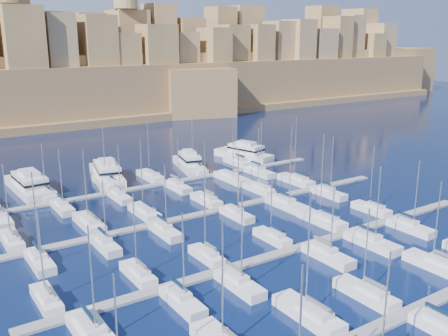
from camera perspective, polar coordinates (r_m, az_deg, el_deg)
ground at (r=89.11m, az=2.72°, el=-6.78°), size 600.00×600.00×0.00m
pontoon_near at (r=67.51m, az=20.71°, el=-15.06°), size 84.00×2.00×0.40m
pontoon_mid_near at (r=80.46m, az=7.86°, el=-9.20°), size 84.00×2.00×0.40m
pontoon_mid_far at (r=96.74m, az=-0.80°, el=-4.86°), size 84.00×2.00×0.40m
pontoon_far at (r=114.94m, az=-6.77°, el=-1.76°), size 84.00×2.00×0.40m
sailboat_2 at (r=62.65m, az=9.68°, el=-16.11°), size 3.01×10.02×16.16m
sailboat_3 at (r=68.60m, az=15.96°, el=-13.63°), size 2.73×9.09×12.44m
sailboat_4 at (r=79.75m, az=23.05°, el=-10.12°), size 2.81×9.35×13.48m
sailboat_9 at (r=64.17m, az=24.06°, el=-16.54°), size 2.55×8.50×11.62m
sailboat_12 at (r=68.65m, az=-19.62°, el=-13.93°), size 2.37×7.89×12.55m
sailboat_13 at (r=72.04m, az=-9.78°, el=-11.82°), size 2.38×7.93×12.48m
sailboat_14 at (r=76.46m, az=-1.98°, el=-9.96°), size 2.24×7.48×12.39m
sailboat_15 at (r=83.39m, az=5.56°, el=-7.86°), size 2.31×7.69×11.62m
sailboat_16 at (r=92.05m, az=11.16°, el=-5.82°), size 3.04×10.12×16.69m
sailboat_17 at (r=100.01m, az=16.52°, el=-4.50°), size 2.45×8.17×13.35m
sailboat_18 at (r=59.76m, az=-14.63°, el=-18.07°), size 3.26×10.87×14.35m
sailboat_19 at (r=64.71m, az=-4.80°, el=-14.90°), size 2.49×8.31×12.87m
sailboat_20 at (r=68.49m, az=1.72°, el=-13.06°), size 2.64×8.81×13.69m
sailboat_21 at (r=78.12m, az=11.75°, el=-9.72°), size 2.70×9.01×12.27m
sailboat_22 at (r=84.47m, az=16.53°, el=-8.10°), size 2.93×9.76×13.74m
sailboat_23 at (r=92.81m, az=20.52°, el=-6.36°), size 2.56×8.52×13.03m
sailboat_24 at (r=88.79m, az=-23.12°, el=-7.58°), size 2.61×8.71×13.64m
sailboat_25 at (r=92.17m, az=-15.17°, el=-6.05°), size 2.99×9.98×14.39m
sailboat_26 at (r=95.47m, az=-9.07°, el=-4.97°), size 2.82×9.39×14.94m
sailboat_27 at (r=101.16m, az=-2.02°, el=-3.66°), size 2.60×8.67×12.89m
sailboat_28 at (r=108.62m, az=4.06°, el=-2.37°), size 2.67×8.90×14.38m
sailboat_29 at (r=115.84m, az=8.24°, el=-1.39°), size 2.99×9.98×15.61m
sailboat_30 at (r=79.48m, az=-20.33°, el=-9.92°), size 2.65×8.83×14.78m
sailboat_31 at (r=82.29m, az=-13.41°, el=-8.53°), size 2.45×8.18×12.12m
sailboat_32 at (r=86.01m, az=-6.74°, el=-7.16°), size 2.52×8.40×12.70m
sailboat_33 at (r=93.23m, az=1.43°, el=-5.28°), size 2.46×8.18×13.73m
sailboat_34 at (r=99.10m, az=7.21°, el=-4.14°), size 3.10×10.34×16.83m
sailboat_35 at (r=107.76m, az=11.85°, el=-2.81°), size 2.57×8.55×13.19m
sailboat_37 at (r=110.95m, az=-19.62°, el=-2.87°), size 2.39×7.97×11.89m
sailboat_38 at (r=115.91m, az=-13.25°, el=-1.61°), size 3.21×10.71×17.55m
sailboat_39 at (r=119.47m, az=-8.40°, el=-0.90°), size 2.96×9.86×13.98m
sailboat_40 at (r=124.63m, az=-3.46°, el=-0.11°), size 2.87×9.58×13.48m
sailboat_41 at (r=131.47m, az=1.52°, el=0.70°), size 2.83×9.44×14.16m
sailboat_42 at (r=99.26m, az=-24.14°, el=-5.35°), size 2.80×9.33×14.93m
sailboat_43 at (r=101.82m, az=-17.97°, el=-4.28°), size 2.52×8.39×12.69m
sailboat_44 at (r=105.41m, az=-11.83°, el=-3.21°), size 2.44×8.13×11.95m
sailboat_45 at (r=110.44m, az=-5.34°, el=-2.12°), size 2.65×8.84×11.85m
sailboat_46 at (r=116.53m, az=0.85°, el=-1.13°), size 3.23×10.78×15.01m
sailboat_47 at (r=122.00m, az=4.03°, el=-0.45°), size 2.82×9.41×13.51m
motor_yacht_a at (r=115.94m, az=-21.34°, el=-1.76°), size 6.74×19.86×5.25m
motor_yacht_b at (r=120.48m, az=-13.24°, el=-0.52°), size 9.91×20.30×5.25m
motor_yacht_c at (r=127.28m, az=-4.03°, el=0.65°), size 8.13×15.98×5.25m
motor_yacht_d at (r=137.67m, az=2.35°, el=1.76°), size 9.57×18.11×5.25m
fortified_city at (r=227.92m, az=-21.39°, el=9.26°), size 460.00×108.95×59.52m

